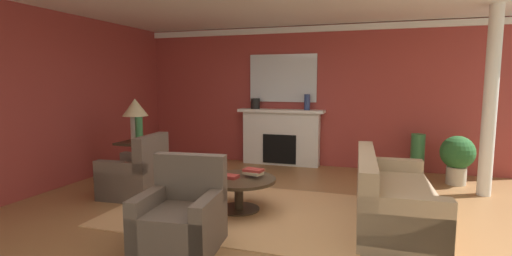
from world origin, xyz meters
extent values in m
plane|color=olive|center=(0.00, 0.00, 0.00)|extent=(9.28, 9.28, 0.00)
cube|color=#9E3833|center=(0.00, 3.22, 1.43)|extent=(7.74, 0.12, 2.87)
cube|color=#9E3833|center=(-3.63, 0.30, 1.43)|extent=(0.12, 6.91, 2.87)
cube|color=white|center=(0.00, 3.14, 2.79)|extent=(7.74, 0.08, 0.12)
cube|color=tan|center=(-0.36, 0.03, 0.01)|extent=(3.29, 2.31, 0.01)
cube|color=white|center=(-0.54, 3.01, 0.55)|extent=(1.60, 0.25, 1.11)
cube|color=black|center=(-0.54, 2.99, 0.35)|extent=(0.70, 0.26, 0.60)
cube|color=white|center=(-0.54, 2.98, 1.14)|extent=(1.80, 0.35, 0.06)
cube|color=silver|center=(-0.54, 3.13, 1.81)|extent=(1.42, 0.04, 0.99)
cube|color=tan|center=(1.64, 0.21, 0.23)|extent=(1.02, 2.15, 0.45)
cube|color=tan|center=(1.29, 0.19, 0.65)|extent=(0.32, 2.11, 0.40)
cube|color=tan|center=(1.69, -0.74, 0.31)|extent=(0.91, 0.25, 0.62)
cube|color=tan|center=(1.58, 1.15, 0.31)|extent=(0.91, 0.25, 0.62)
cube|color=brown|center=(-2.13, 0.16, 0.22)|extent=(0.85, 0.85, 0.44)
cube|color=brown|center=(-1.81, 0.18, 0.70)|extent=(0.21, 0.81, 0.51)
cube|color=brown|center=(-2.15, 0.49, 0.30)|extent=(0.81, 0.19, 0.60)
cube|color=brown|center=(-2.11, -0.17, 0.30)|extent=(0.81, 0.19, 0.60)
cube|color=brown|center=(-0.52, -1.29, 0.22)|extent=(0.88, 0.88, 0.44)
cube|color=brown|center=(-0.55, -0.97, 0.70)|extent=(0.81, 0.24, 0.51)
cube|color=brown|center=(-0.85, -1.32, 0.30)|extent=(0.22, 0.81, 0.60)
cube|color=brown|center=(-0.19, -1.26, 0.30)|extent=(0.22, 0.81, 0.60)
cylinder|color=#3D2D1E|center=(-0.36, 0.03, 0.43)|extent=(1.00, 1.00, 0.04)
cylinder|color=#3D2D1E|center=(-0.36, 0.03, 0.21)|extent=(0.12, 0.12, 0.41)
cylinder|color=#3D2D1E|center=(-0.36, 0.03, 0.01)|extent=(0.56, 0.56, 0.03)
cube|color=#3D2D1E|center=(-2.60, 0.92, 0.68)|extent=(0.56, 0.56, 0.04)
cube|color=#3D2D1E|center=(-2.60, 0.92, 0.33)|extent=(0.10, 0.10, 0.66)
cube|color=#3D2D1E|center=(-2.60, 0.92, 0.02)|extent=(0.45, 0.45, 0.04)
cylinder|color=beige|center=(-2.60, 0.92, 0.92)|extent=(0.18, 0.18, 0.45)
cone|color=#C6B284|center=(-2.60, 0.92, 1.30)|extent=(0.44, 0.44, 0.30)
cylinder|color=#33703D|center=(2.09, 2.71, 0.40)|extent=(0.24, 0.24, 0.80)
cylinder|color=navy|center=(0.01, 2.96, 1.33)|extent=(0.12, 0.12, 0.32)
cylinder|color=black|center=(-1.09, 2.96, 1.28)|extent=(0.19, 0.19, 0.22)
cylinder|color=#33703D|center=(-2.45, 0.80, 0.92)|extent=(0.13, 0.13, 0.45)
cube|color=maroon|center=(-0.46, -0.01, 0.47)|extent=(0.22, 0.19, 0.04)
cube|color=tan|center=(-0.19, 0.12, 0.51)|extent=(0.30, 0.24, 0.04)
cube|color=maroon|center=(-0.18, 0.13, 0.55)|extent=(0.28, 0.20, 0.03)
cylinder|color=#BCB29E|center=(2.69, 2.43, 0.15)|extent=(0.32, 0.32, 0.30)
sphere|color=#28602D|center=(2.69, 2.43, 0.55)|extent=(0.56, 0.56, 0.56)
cylinder|color=white|center=(2.98, 1.86, 1.43)|extent=(0.20, 0.20, 2.87)
camera|label=1|loc=(1.43, -4.67, 1.75)|focal=26.81mm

